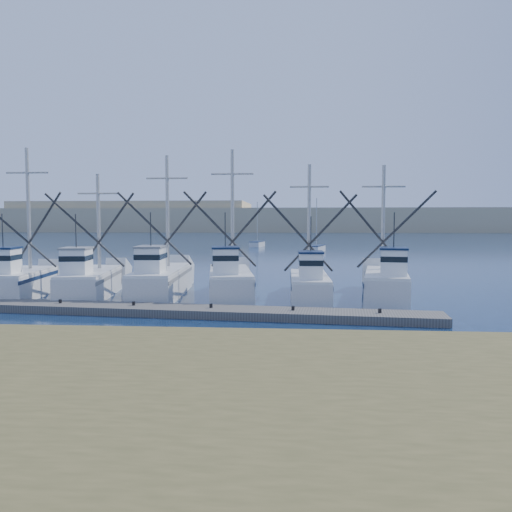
{
  "coord_description": "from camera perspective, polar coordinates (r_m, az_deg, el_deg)",
  "views": [
    {
      "loc": [
        0.53,
        -18.35,
        4.61
      ],
      "look_at": [
        -1.42,
        8.0,
        2.76
      ],
      "focal_mm": 35.0,
      "sensor_mm": 36.0,
      "label": 1
    }
  ],
  "objects": [
    {
      "name": "sailboat_near",
      "position": [
        75.61,
        6.92,
        0.85
      ],
      "size": [
        3.1,
        6.32,
        8.1
      ],
      "rotation": [
        0.0,
        0.0,
        -0.24
      ],
      "color": "silver",
      "rests_on": "ground"
    },
    {
      "name": "sailboat_far",
      "position": [
        90.33,
        0.13,
        1.39
      ],
      "size": [
        2.5,
        5.93,
        8.1
      ],
      "rotation": [
        0.0,
        0.0,
        -0.13
      ],
      "color": "silver",
      "rests_on": "ground"
    },
    {
      "name": "trawler_fleet",
      "position": [
        30.45,
        -11.06,
        -2.87
      ],
      "size": [
        30.09,
        9.21,
        9.8
      ],
      "color": "silver",
      "rests_on": "ground"
    },
    {
      "name": "floating_dock",
      "position": [
        25.83,
        -13.81,
        -5.94
      ],
      "size": [
        30.0,
        4.91,
        0.4
      ],
      "primitive_type": "cube",
      "rotation": [
        0.0,
        0.0,
        -0.1
      ],
      "color": "#625E58",
      "rests_on": "ground"
    },
    {
      "name": "ground",
      "position": [
        18.93,
        2.53,
        -10.09
      ],
      "size": [
        500.0,
        500.0,
        0.0
      ],
      "primitive_type": "plane",
      "color": "#0C1E38",
      "rests_on": "ground"
    },
    {
      "name": "dune_ridge",
      "position": [
        228.35,
        4.1,
        4.09
      ],
      "size": [
        360.0,
        60.0,
        10.0
      ],
      "primitive_type": "cube",
      "color": "tan",
      "rests_on": "ground"
    }
  ]
}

